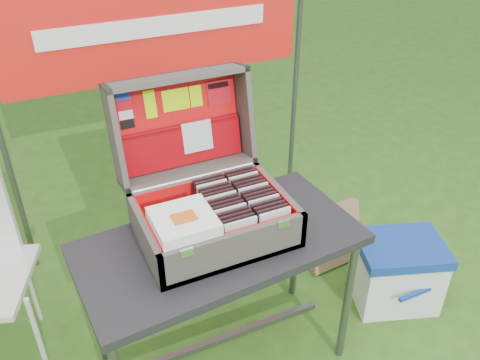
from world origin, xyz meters
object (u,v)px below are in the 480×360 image
cooler (396,272)px  cardboard_box (334,236)px  table (222,303)px  suitcase (208,171)px

cooler → cardboard_box: size_ratio=1.19×
table → cardboard_box: bearing=18.2°
suitcase → cardboard_box: 1.22m
suitcase → cardboard_box: (0.86, 0.26, -0.82)m
cooler → cardboard_box: cooler is taller
table → suitcase: suitcase is taller
suitcase → cardboard_box: suitcase is taller
cooler → cardboard_box: 0.42m
cooler → table: bearing=-163.4°
cooler → suitcase: bearing=-168.7°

